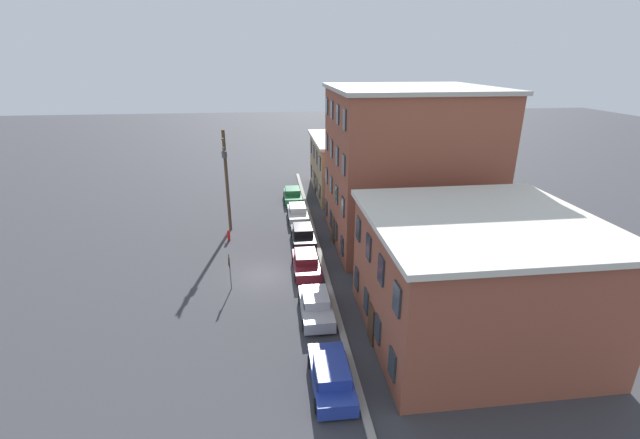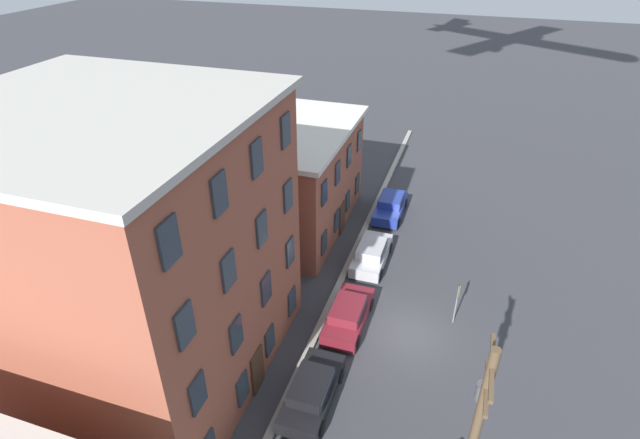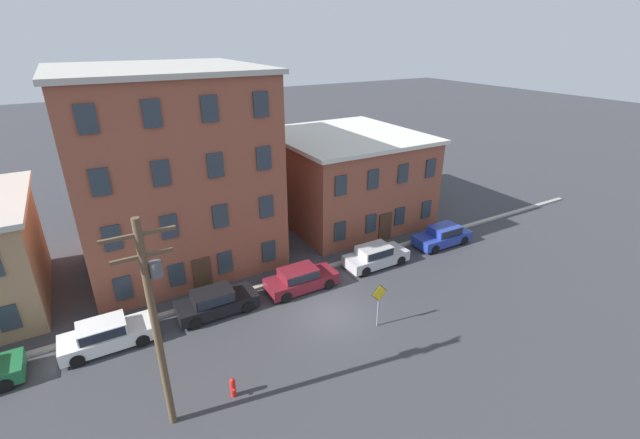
% 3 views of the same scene
% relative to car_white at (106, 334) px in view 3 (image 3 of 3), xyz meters
% --- Properties ---
extents(ground_plane, '(200.00, 200.00, 0.00)m').
position_rel_car_white_xyz_m(ground_plane, '(11.10, -3.33, -0.75)').
color(ground_plane, '#38383D').
extents(kerb_strip, '(56.00, 0.36, 0.16)m').
position_rel_car_white_xyz_m(kerb_strip, '(11.10, 1.17, -0.67)').
color(kerb_strip, '#9E998E').
rests_on(kerb_strip, ground_plane).
extents(apartment_midblock, '(12.13, 12.32, 12.62)m').
position_rel_car_white_xyz_m(apartment_midblock, '(5.61, 8.57, 5.57)').
color(apartment_midblock, brown).
rests_on(apartment_midblock, ground_plane).
extents(apartment_far, '(11.21, 11.59, 7.05)m').
position_rel_car_white_xyz_m(apartment_far, '(19.40, 8.21, 2.79)').
color(apartment_far, brown).
rests_on(apartment_far, ground_plane).
extents(car_white, '(4.40, 1.92, 1.43)m').
position_rel_car_white_xyz_m(car_white, '(0.00, 0.00, 0.00)').
color(car_white, silver).
rests_on(car_white, ground_plane).
extents(car_black, '(4.40, 1.92, 1.43)m').
position_rel_car_white_xyz_m(car_black, '(5.58, 0.05, 0.00)').
color(car_black, black).
rests_on(car_black, ground_plane).
extents(car_maroon, '(4.40, 1.92, 1.43)m').
position_rel_car_white_xyz_m(car_maroon, '(10.80, -0.17, 0.00)').
color(car_maroon, maroon).
rests_on(car_maroon, ground_plane).
extents(car_silver, '(4.40, 1.92, 1.43)m').
position_rel_car_white_xyz_m(car_silver, '(16.51, -0.09, 0.00)').
color(car_silver, '#B7B7BC').
rests_on(car_silver, ground_plane).
extents(car_blue, '(4.40, 1.92, 1.43)m').
position_rel_car_white_xyz_m(car_blue, '(22.71, -0.05, 0.00)').
color(car_blue, '#233899').
rests_on(car_blue, ground_plane).
extents(caution_sign, '(1.00, 0.08, 2.58)m').
position_rel_car_white_xyz_m(caution_sign, '(12.69, -5.43, 0.98)').
color(caution_sign, slate).
rests_on(caution_sign, ground_plane).
extents(utility_pole, '(2.40, 0.44, 9.00)m').
position_rel_car_white_xyz_m(utility_pole, '(1.84, -6.27, 4.31)').
color(utility_pole, brown).
rests_on(utility_pole, ground_plane).
extents(fire_hydrant, '(0.24, 0.34, 0.96)m').
position_rel_car_white_xyz_m(fire_hydrant, '(4.36, -6.22, -0.27)').
color(fire_hydrant, red).
rests_on(fire_hydrant, ground_plane).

